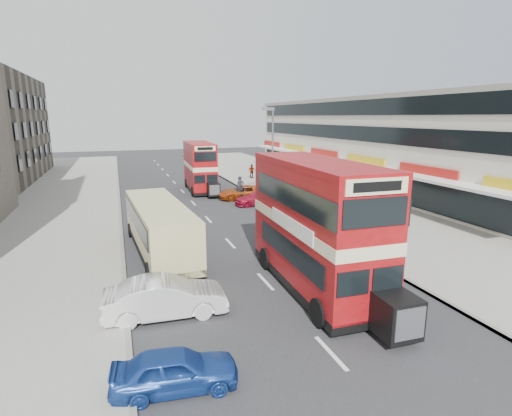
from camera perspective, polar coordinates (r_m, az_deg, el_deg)
name	(u,v)px	position (r m, az deg, el deg)	size (l,w,h in m)	color
ground	(282,300)	(16.95, 3.76, -12.96)	(160.00, 160.00, 0.00)	#28282B
road_surface	(193,203)	(35.32, -8.92, 0.70)	(12.00, 90.00, 0.01)	#28282B
pavement_right	(316,194)	(39.18, 8.61, 2.02)	(12.00, 90.00, 0.15)	gray
pavement_left	(40,213)	(35.30, -28.44, -0.62)	(12.00, 90.00, 0.15)	gray
kerb_left	(120,207)	(34.79, -18.85, 0.08)	(0.20, 90.00, 0.16)	gray
kerb_right	(259,198)	(36.84, 0.44, 1.47)	(0.20, 90.00, 0.16)	gray
commercial_row	(377,143)	(44.48, 16.81, 8.91)	(9.90, 46.20, 9.30)	beige
street_lamp	(272,148)	(34.48, 2.25, 8.58)	(1.00, 0.20, 8.12)	slate
bus_main	(316,225)	(17.28, 8.57, -2.44)	(2.94, 9.91, 5.42)	black
bus_second	(200,167)	(40.75, -8.01, 5.87)	(2.70, 8.64, 4.70)	black
coach	(159,226)	(22.55, -13.59, -2.52)	(3.16, 9.92, 2.59)	black
car_left_near	(175,370)	(12.06, -11.46, -21.67)	(1.40, 3.47, 1.18)	navy
car_left_front	(166,298)	(15.75, -12.76, -12.34)	(1.59, 4.56, 1.50)	silver
car_right_a	(260,198)	(34.08, 0.51, 1.47)	(1.74, 4.27, 1.24)	#A8102D
car_right_b	(243,192)	(36.43, -1.80, 2.24)	(2.11, 4.58, 1.27)	#B34311
pedestrian_near	(307,198)	(32.31, 7.34, 1.38)	(0.61, 0.42, 1.66)	gray
pedestrian_far	(252,171)	(48.12, -0.63, 5.27)	(0.97, 0.40, 1.66)	gray
cyclist	(240,193)	(35.63, -2.24, 2.17)	(0.74, 1.95, 2.23)	gray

